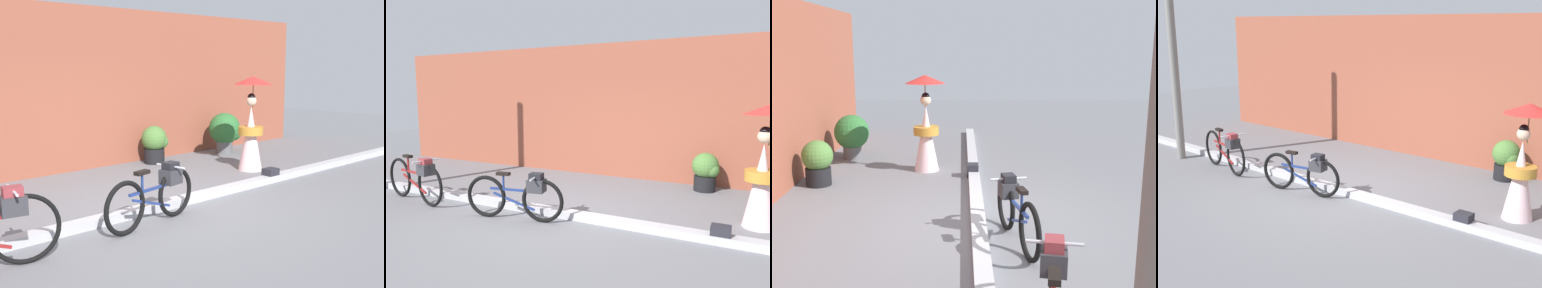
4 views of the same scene
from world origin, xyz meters
The scene contains 7 objects.
ground_plane centered at (0.00, 0.00, 0.00)m, with size 30.00×30.00×0.00m, color slate.
sidewalk_curb centered at (0.00, 0.00, 0.06)m, with size 14.00×0.20×0.12m, color #B2B2B7.
bicycle_near_officer centered at (-0.45, -0.44, 0.41)m, with size 1.65×0.50×0.78m.
person_with_parasol centered at (3.00, 0.92, 0.92)m, with size 0.77×0.77×1.86m.
potted_plant_by_door centered at (2.00, 2.73, 0.43)m, with size 0.55×0.54×0.80m.
potted_plant_small centered at (4.00, 2.57, 0.53)m, with size 0.76×0.74×0.96m.
backpack_on_pavement centered at (2.52, 0.01, 0.13)m, with size 0.26×0.21×0.24m.
Camera 3 is at (-6.05, 0.22, 2.43)m, focal length 44.41 mm.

